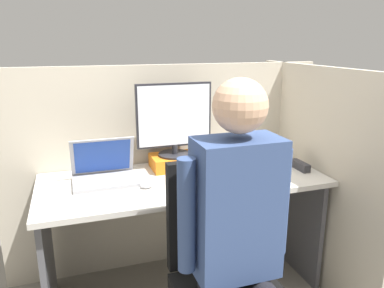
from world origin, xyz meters
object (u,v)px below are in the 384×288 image
laptop (104,173)px  coffee_mug (216,155)px  monitor (174,119)px  office_chair (224,272)px  person (240,228)px  paper_box (174,162)px  stapler (300,166)px  carrot_toy (229,180)px

laptop → coffee_mug: bearing=9.0°
monitor → office_chair: monitor is taller
monitor → person: person is taller
paper_box → coffee_mug: bearing=2.4°
person → coffee_mug: 1.01m
laptop → coffee_mug: (0.72, 0.11, 0.01)m
paper_box → coffee_mug: 0.28m
laptop → office_chair: 0.88m
monitor → stapler: size_ratio=3.04×
stapler → person: size_ratio=0.11×
laptop → carrot_toy: size_ratio=2.97×
paper_box → coffee_mug: coffee_mug is taller
paper_box → laptop: laptop is taller
carrot_toy → paper_box: bearing=120.2°
carrot_toy → person: 0.63m
carrot_toy → monitor: bearing=120.0°
paper_box → person: 0.96m
coffee_mug → person: bearing=-106.4°
stapler → laptop: bearing=171.8°
monitor → stapler: 0.84m
paper_box → office_chair: office_chair is taller
laptop → office_chair: bearing=-58.2°
carrot_toy → person: person is taller
stapler → coffee_mug: bearing=147.8°
stapler → carrot_toy: size_ratio=1.30×
laptop → carrot_toy: laptop is taller
stapler → monitor: bearing=159.5°
carrot_toy → office_chair: 0.55m
paper_box → laptop: size_ratio=0.83×
stapler → person: 1.01m
office_chair → person: 0.33m
laptop → stapler: laptop is taller
laptop → person: 0.96m
person → stapler: bearing=42.9°
coffee_mug → monitor: bearing=-178.2°
paper_box → carrot_toy: size_ratio=2.47×
person → monitor: bearing=89.9°
stapler → coffee_mug: coffee_mug is taller
stapler → carrot_toy: (-0.52, -0.09, 0.00)m
laptop → person: person is taller
monitor → paper_box: bearing=-90.0°
paper_box → office_chair: (-0.00, -0.81, -0.27)m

